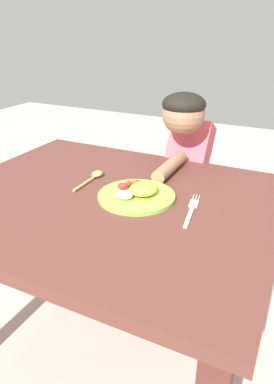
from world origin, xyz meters
The scene contains 6 objects.
ground_plane centered at (0.00, 0.00, 0.00)m, with size 8.00×8.00×0.00m, color beige.
dining_table centered at (0.00, 0.00, 0.63)m, with size 1.13×0.92×0.74m.
plate centered at (0.10, 0.04, 0.76)m, with size 0.26×0.26×0.05m.
fork centered at (0.29, 0.03, 0.74)m, with size 0.05×0.23×0.01m.
spoon centered at (-0.12, 0.11, 0.75)m, with size 0.04×0.18×0.02m.
person centered at (0.11, 0.52, 0.59)m, with size 0.19×0.48×1.03m.
Camera 1 is at (0.57, -0.93, 1.27)m, focal length 33.22 mm.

